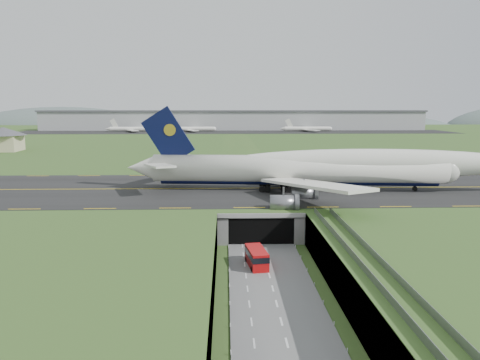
{
  "coord_description": "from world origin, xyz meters",
  "views": [
    {
      "loc": [
        -6.43,
        -74.3,
        25.23
      ],
      "look_at": [
        -3.52,
        20.0,
        10.19
      ],
      "focal_mm": 35.0,
      "sensor_mm": 36.0,
      "label": 1
    }
  ],
  "objects": [
    {
      "name": "trench_road",
      "position": [
        0.0,
        -7.5,
        0.1
      ],
      "size": [
        12.0,
        75.0,
        0.2
      ],
      "primitive_type": "cube",
      "color": "slate",
      "rests_on": "ground"
    },
    {
      "name": "taxiway",
      "position": [
        0.0,
        33.0,
        6.09
      ],
      "size": [
        800.0,
        44.0,
        0.18
      ],
      "primitive_type": "cube",
      "color": "black",
      "rests_on": "airfield_deck"
    },
    {
      "name": "shuttle_tram",
      "position": [
        -1.62,
        -3.58,
        1.57
      ],
      "size": [
        3.57,
        7.23,
        2.85
      ],
      "rotation": [
        0.0,
        0.0,
        0.14
      ],
      "color": "#BA0C0E",
      "rests_on": "ground"
    },
    {
      "name": "ground",
      "position": [
        0.0,
        0.0,
        0.0
      ],
      "size": [
        900.0,
        900.0,
        0.0
      ],
      "primitive_type": "plane",
      "color": "#2A5120",
      "rests_on": "ground"
    },
    {
      "name": "tunnel_portal",
      "position": [
        0.0,
        16.71,
        3.33
      ],
      "size": [
        17.0,
        22.3,
        6.0
      ],
      "color": "gray",
      "rests_on": "ground"
    },
    {
      "name": "distant_hills",
      "position": [
        64.38,
        430.0,
        -4.0
      ],
      "size": [
        700.0,
        91.0,
        60.0
      ],
      "color": "slate",
      "rests_on": "ground"
    },
    {
      "name": "cargo_terminal",
      "position": [
        -0.16,
        299.41,
        13.96
      ],
      "size": [
        320.0,
        67.0,
        15.6
      ],
      "color": "#B2B2B2",
      "rests_on": "ground"
    },
    {
      "name": "airfield_deck",
      "position": [
        0.0,
        0.0,
        3.0
      ],
      "size": [
        800.0,
        800.0,
        6.0
      ],
      "primitive_type": "cube",
      "color": "gray",
      "rests_on": "ground"
    },
    {
      "name": "service_building",
      "position": [
        -100.6,
        127.02,
        12.08
      ],
      "size": [
        19.91,
        19.91,
        10.27
      ],
      "rotation": [
        0.0,
        0.0,
        0.06
      ],
      "color": "beige",
      "rests_on": "ground"
    },
    {
      "name": "guideway",
      "position": [
        11.0,
        -19.11,
        5.32
      ],
      "size": [
        3.0,
        53.0,
        7.05
      ],
      "color": "#A8A8A3",
      "rests_on": "ground"
    },
    {
      "name": "jumbo_jet",
      "position": [
        16.37,
        29.86,
        11.3
      ],
      "size": [
        91.9,
        59.4,
        19.72
      ],
      "rotation": [
        0.0,
        0.0,
        -0.09
      ],
      "color": "white",
      "rests_on": "ground"
    }
  ]
}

